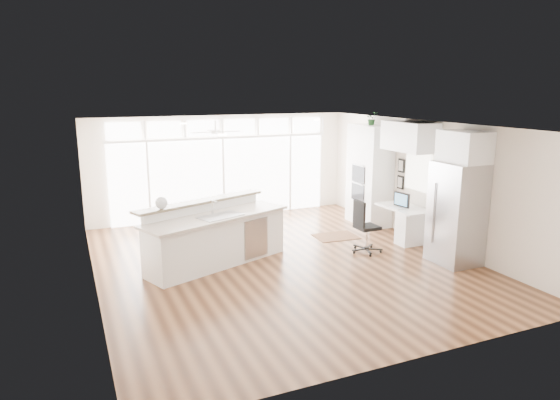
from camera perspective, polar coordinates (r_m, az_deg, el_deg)
name	(u,v)px	position (r m, az deg, el deg)	size (l,w,h in m)	color
floor	(283,263)	(10.01, 0.31, -7.16)	(7.00, 8.00, 0.02)	#482816
ceiling	(283,126)	(9.44, 0.33, 8.51)	(7.00, 8.00, 0.02)	white
wall_back	(222,167)	(13.33, -6.63, 3.81)	(7.00, 0.04, 2.70)	#F1E3D0
wall_front	(415,260)	(6.32, 15.21, -6.62)	(7.00, 0.04, 2.70)	#F1E3D0
wall_left	(90,214)	(8.86, -20.88, -1.47)	(0.04, 8.00, 2.70)	#F1E3D0
wall_right	(428,183)	(11.47, 16.55, 1.93)	(0.04, 8.00, 2.70)	#F1E3D0
glass_wall	(223,178)	(13.32, -6.53, 2.50)	(5.80, 0.06, 2.08)	white
transom_row	(222,128)	(13.16, -6.67, 8.21)	(5.90, 0.06, 0.40)	white
desk_window	(418,172)	(11.64, 15.52, 3.14)	(0.04, 0.85, 0.85)	white
ceiling_fan	(215,128)	(11.92, -7.40, 8.22)	(1.16, 1.16, 0.32)	white
recessed_lights	(279,126)	(9.62, -0.15, 8.47)	(3.40, 3.00, 0.02)	white
oven_cabinet	(369,175)	(12.71, 10.19, 2.81)	(0.64, 1.20, 2.50)	white
desk_nook	(403,223)	(11.68, 13.91, -2.61)	(0.72, 1.30, 0.76)	white
upper_cabinets	(410,136)	(11.36, 14.61, 7.04)	(0.64, 1.30, 0.64)	white
refrigerator	(457,213)	(10.31, 19.54, -1.46)	(0.76, 0.90, 2.00)	#A6A7AB
fridge_cabinet	(464,147)	(10.12, 20.33, 5.73)	(0.64, 0.90, 0.60)	white
framed_photos	(401,174)	(12.15, 13.65, 2.91)	(0.06, 0.22, 0.80)	black
kitchen_island	(217,234)	(9.81, -7.21, -3.91)	(3.04, 1.15, 1.21)	white
rug	(336,236)	(11.73, 6.39, -4.15)	(0.97, 0.70, 0.01)	#3C2113
office_chair	(367,227)	(10.59, 9.93, -3.01)	(0.58, 0.53, 1.11)	black
fishbowl	(161,203)	(9.43, -13.40, -0.31)	(0.23, 0.23, 0.23)	silver
monitor	(402,200)	(11.50, 13.74, 0.04)	(0.07, 0.44, 0.36)	black
keyboard	(395,208)	(11.44, 13.02, -0.88)	(0.11, 0.30, 0.02)	silver
potted_plant	(372,120)	(12.55, 10.44, 9.00)	(0.29, 0.32, 0.25)	#255726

